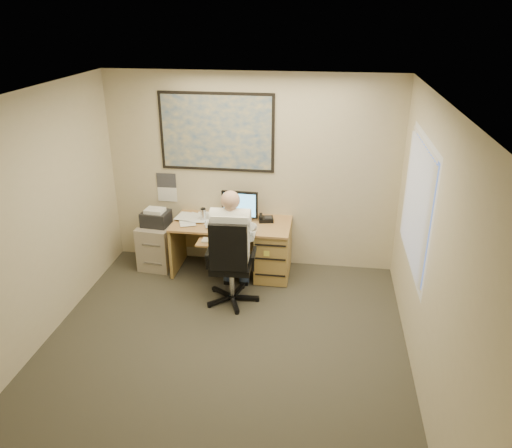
# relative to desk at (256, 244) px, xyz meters

# --- Properties ---
(room_shell) EXTENTS (4.00, 4.50, 2.70)m
(room_shell) POSITION_rel_desk_xyz_m (-0.11, -1.90, 0.90)
(room_shell) COLOR #363329
(room_shell) RESTS_ON ground
(desk) EXTENTS (1.60, 0.97, 1.15)m
(desk) POSITION_rel_desk_xyz_m (0.00, 0.00, 0.00)
(desk) COLOR tan
(desk) RESTS_ON ground
(world_map) EXTENTS (1.56, 0.03, 1.06)m
(world_map) POSITION_rel_desk_xyz_m (-0.58, 0.33, 1.45)
(world_map) COLOR #1E4C93
(world_map) RESTS_ON room_shell
(wall_calendar) EXTENTS (0.28, 0.01, 0.42)m
(wall_calendar) POSITION_rel_desk_xyz_m (-1.33, 0.34, 0.63)
(wall_calendar) COLOR white
(wall_calendar) RESTS_ON room_shell
(window_blinds) EXTENTS (0.06, 1.40, 1.30)m
(window_blinds) POSITION_rel_desk_xyz_m (1.86, -1.10, 1.10)
(window_blinds) COLOR beige
(window_blinds) RESTS_ON room_shell
(filing_cabinet) EXTENTS (0.50, 0.58, 0.88)m
(filing_cabinet) POSITION_rel_desk_xyz_m (-1.41, 0.02, -0.07)
(filing_cabinet) COLOR #A49784
(filing_cabinet) RESTS_ON ground
(office_chair) EXTENTS (0.72, 0.72, 1.16)m
(office_chair) POSITION_rel_desk_xyz_m (-0.20, -0.82, -0.11)
(office_chair) COLOR black
(office_chair) RESTS_ON ground
(person) EXTENTS (0.66, 0.91, 1.47)m
(person) POSITION_rel_desk_xyz_m (-0.19, -0.73, 0.29)
(person) COLOR white
(person) RESTS_ON office_chair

